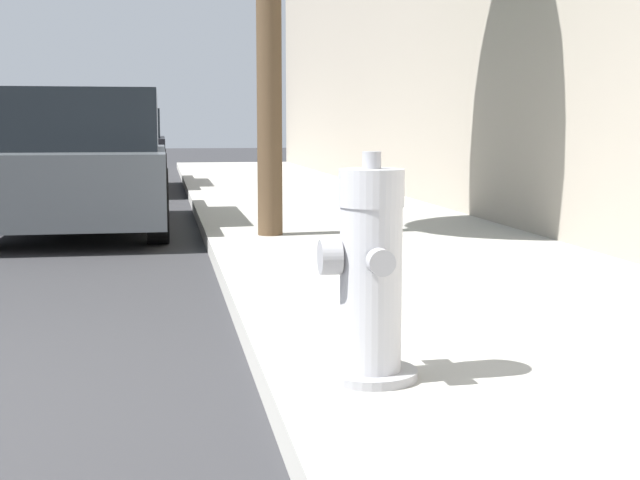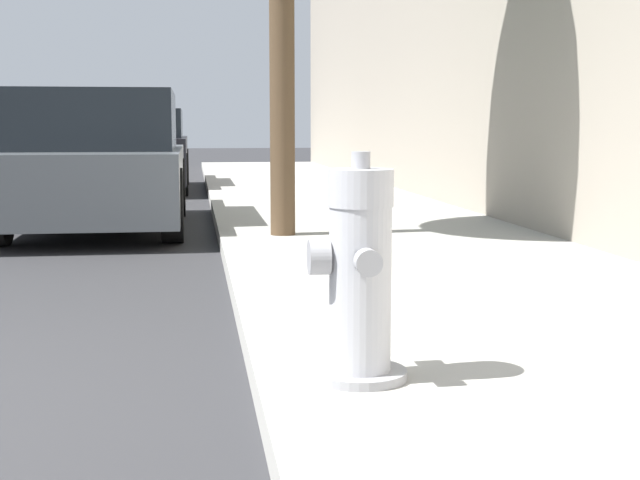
# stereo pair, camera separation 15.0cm
# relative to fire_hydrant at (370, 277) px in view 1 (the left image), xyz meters

# --- Properties ---
(sidewalk_slab) EXTENTS (2.85, 40.00, 0.13)m
(sidewalk_slab) POSITION_rel_fire_hydrant_xyz_m (1.04, 0.04, -0.45)
(sidewalk_slab) COLOR #A8A59E
(sidewalk_slab) RESTS_ON ground_plane
(fire_hydrant) EXTENTS (0.37, 0.36, 0.85)m
(fire_hydrant) POSITION_rel_fire_hydrant_xyz_m (0.00, 0.00, 0.00)
(fire_hydrant) COLOR #97979C
(fire_hydrant) RESTS_ON sidewalk_slab
(parked_car_near) EXTENTS (1.76, 3.87, 1.43)m
(parked_car_near) POSITION_rel_fire_hydrant_xyz_m (-1.58, 6.25, 0.17)
(parked_car_near) COLOR #4C5156
(parked_car_near) RESTS_ON ground_plane
(parked_car_mid) EXTENTS (1.81, 4.01, 1.34)m
(parked_car_mid) POSITION_rel_fire_hydrant_xyz_m (-1.59, 11.94, 0.14)
(parked_car_mid) COLOR black
(parked_car_mid) RESTS_ON ground_plane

